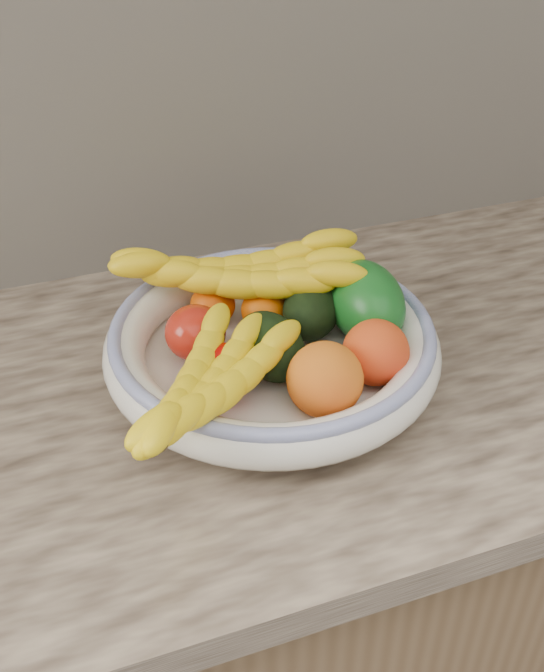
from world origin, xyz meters
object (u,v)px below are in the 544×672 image
at_px(fruit_bowl, 272,344).
at_px(green_mango, 365,301).
at_px(banana_bunch_front, 208,391).
at_px(banana_bunch_back, 238,279).

bearing_deg(fruit_bowl, green_mango, 3.96).
height_order(green_mango, banana_bunch_front, green_mango).
bearing_deg(green_mango, banana_bunch_front, -154.74).
relative_size(banana_bunch_back, banana_bunch_front, 1.16).
bearing_deg(banana_bunch_back, fruit_bowl, -65.85).
bearing_deg(banana_bunch_back, green_mango, -14.83).
distance_m(fruit_bowl, green_mango, 0.12).
xyz_separation_m(green_mango, banana_bunch_back, (-0.13, 0.08, 0.01)).
height_order(green_mango, banana_bunch_back, banana_bunch_back).
xyz_separation_m(fruit_bowl, green_mango, (0.12, 0.01, 0.03)).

